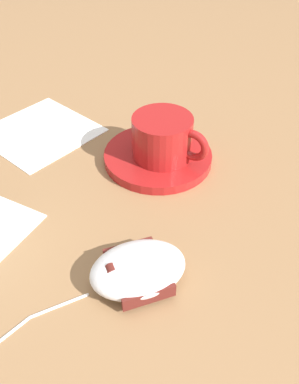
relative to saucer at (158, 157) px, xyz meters
name	(u,v)px	position (x,y,z in m)	size (l,w,h in m)	color
ground_plane	(89,191)	(-0.06, -0.09, -0.01)	(3.00, 3.00, 0.00)	olive
saucer	(158,157)	(0.00, 0.00, 0.00)	(0.14, 0.14, 0.01)	maroon
coffee_cup	(164,137)	(0.01, 0.00, 0.03)	(0.10, 0.08, 0.06)	maroon
computer_mouse	(138,269)	(0.04, -0.20, 0.01)	(0.12, 0.11, 0.03)	silver
napkin_spare	(40,132)	(-0.19, 0.01, 0.00)	(0.14, 0.14, 0.00)	white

